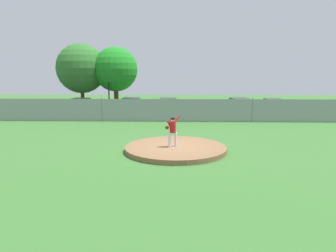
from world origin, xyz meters
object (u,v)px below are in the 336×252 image
(parked_car_champagne, at_px, (79,107))
(parked_car_white, at_px, (240,107))
(baseball, at_px, (173,148))
(parked_car_burgundy, at_px, (168,107))
(pitcher_youth, at_px, (173,129))
(traffic_light_near, at_px, (108,76))
(traffic_cone_orange, at_px, (210,114))
(parked_car_red, at_px, (275,107))
(parked_car_silver, at_px, (131,106))

(parked_car_champagne, xyz_separation_m, parked_car_white, (16.12, -0.15, 0.03))
(baseball, bearing_deg, parked_car_burgundy, 92.72)
(pitcher_youth, relative_size, traffic_light_near, 0.29)
(traffic_cone_orange, bearing_deg, baseball, -103.74)
(pitcher_youth, distance_m, parked_car_white, 15.70)
(parked_car_red, distance_m, parked_car_champagne, 19.76)
(parked_car_burgundy, xyz_separation_m, parked_car_white, (7.11, -0.37, 0.02))
(pitcher_youth, distance_m, baseball, 1.04)
(parked_car_white, height_order, traffic_cone_orange, parked_car_white)
(parked_car_burgundy, bearing_deg, traffic_light_near, 148.27)
(parked_car_silver, height_order, parked_car_red, parked_car_silver)
(traffic_light_near, bearing_deg, parked_car_burgundy, -31.73)
(traffic_cone_orange, bearing_deg, pitcher_youth, -104.40)
(traffic_cone_orange, distance_m, traffic_light_near, 13.09)
(parked_car_red, height_order, traffic_cone_orange, parked_car_red)
(parked_car_red, distance_m, parked_car_white, 3.69)
(parked_car_red, bearing_deg, traffic_cone_orange, -163.97)
(pitcher_youth, distance_m, parked_car_champagne, 17.42)
(pitcher_youth, relative_size, parked_car_red, 0.37)
(parked_car_burgundy, bearing_deg, baseball, -87.28)
(parked_car_champagne, height_order, traffic_cone_orange, parked_car_champagne)
(traffic_cone_orange, bearing_deg, parked_car_burgundy, 157.47)
(baseball, xyz_separation_m, parked_car_red, (10.03, 15.46, 0.48))
(parked_car_white, relative_size, traffic_light_near, 0.81)
(parked_car_champagne, bearing_deg, parked_car_silver, 5.32)
(parked_car_white, bearing_deg, parked_car_burgundy, 177.03)
(baseball, bearing_deg, parked_car_silver, 106.23)
(pitcher_youth, height_order, traffic_cone_orange, pitcher_youth)
(parked_car_champagne, distance_m, parked_car_burgundy, 9.01)
(parked_car_silver, xyz_separation_m, traffic_light_near, (-3.24, 4.08, 3.05))
(pitcher_youth, height_order, parked_car_burgundy, pitcher_youth)
(parked_car_champagne, bearing_deg, parked_car_white, -0.52)
(parked_car_silver, height_order, parked_car_white, parked_car_white)
(parked_car_silver, height_order, parked_car_burgundy, parked_car_silver)
(pitcher_youth, xyz_separation_m, traffic_light_near, (-7.71, 19.03, 2.67))
(parked_car_burgundy, bearing_deg, parked_car_red, 1.37)
(pitcher_youth, relative_size, traffic_cone_orange, 2.98)
(pitcher_youth, xyz_separation_m, parked_car_burgundy, (-0.69, 14.69, -0.39))
(traffic_light_near, bearing_deg, parked_car_silver, -51.50)
(parked_car_silver, relative_size, parked_car_burgundy, 1.10)
(parked_car_champagne, distance_m, parked_car_white, 16.12)
(baseball, bearing_deg, parked_car_red, 57.03)
(baseball, distance_m, parked_car_champagne, 17.87)
(pitcher_youth, bearing_deg, baseball, -86.10)
(parked_car_burgundy, distance_m, traffic_light_near, 8.80)
(baseball, xyz_separation_m, traffic_light_near, (-7.74, 19.54, 3.57))
(parked_car_champagne, xyz_separation_m, traffic_cone_orange, (13.04, -1.45, -0.52))
(traffic_light_near, bearing_deg, baseball, -68.39)
(parked_car_white, height_order, traffic_light_near, traffic_light_near)
(parked_car_silver, bearing_deg, traffic_light_near, 128.50)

